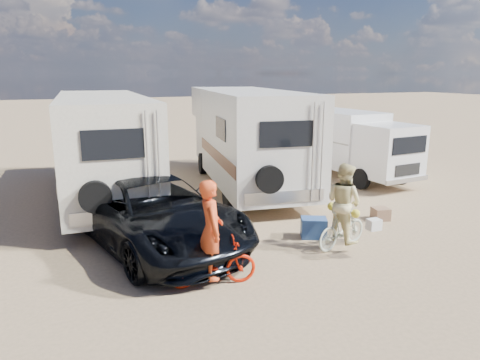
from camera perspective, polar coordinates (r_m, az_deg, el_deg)
name	(u,v)px	position (r m, az deg, el deg)	size (l,w,h in m)	color
ground	(365,257)	(10.37, 15.84, -9.53)	(140.00, 140.00, 0.00)	tan
rv_main	(247,140)	(15.66, 0.86, 5.25)	(2.67, 8.22, 3.42)	white
rv_left	(104,148)	(14.74, -17.15, 3.92)	(2.52, 8.56, 3.32)	beige
box_truck	(349,145)	(17.84, 13.91, 4.47)	(2.04, 5.92, 2.55)	silver
dark_suv	(153,212)	(10.63, -11.16, -4.04)	(2.69, 5.84, 1.62)	black
bike_man	(212,263)	(8.60, -3.69, -10.68)	(0.60, 1.73, 0.91)	red
bike_woman	(342,228)	(10.62, 13.07, -6.12)	(0.44, 1.55, 0.93)	#AFB9A0
rider_man	(211,238)	(8.40, -3.74, -7.55)	(0.70, 0.46, 1.92)	#DD471D
rider_woman	(343,210)	(10.47, 13.20, -3.78)	(0.90, 0.70, 1.84)	beige
bike_parked	(384,170)	(17.11, 18.07, 1.18)	(0.67, 1.92, 1.01)	#2A2D2A
cooler	(314,228)	(11.19, 9.51, -6.11)	(0.62, 0.45, 0.50)	navy
crate	(381,214)	(12.96, 17.71, -4.19)	(0.42, 0.42, 0.34)	brown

